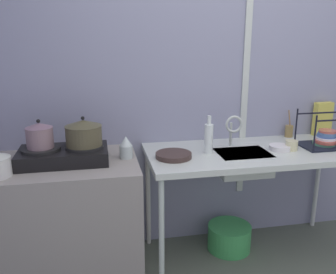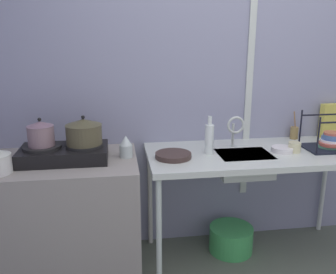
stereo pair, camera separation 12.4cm
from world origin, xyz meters
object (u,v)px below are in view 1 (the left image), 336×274
(frying_pan, at_px, (174,155))
(small_bowl_on_drainboard, at_px, (280,148))
(percolator, at_px, (126,147))
(bucket_on_floor, at_px, (229,237))
(utensil_jar, at_px, (289,131))
(cup_by_rack, at_px, (292,145))
(faucet, at_px, (233,126))
(bottle_by_sink, at_px, (209,138))
(pot_on_left_burner, at_px, (40,135))
(cereal_box, at_px, (323,119))
(sink_basin, at_px, (242,163))
(dish_rack, at_px, (326,139))
(stove, at_px, (64,155))
(pot_on_right_burner, at_px, (84,133))

(frying_pan, xyz_separation_m, small_bowl_on_drainboard, (0.77, 0.01, 0.00))
(percolator, xyz_separation_m, bucket_on_floor, (0.79, 0.08, -0.80))
(utensil_jar, bearing_deg, cup_by_rack, -116.16)
(faucet, distance_m, bottle_by_sink, 0.23)
(pot_on_left_burner, distance_m, small_bowl_on_drainboard, 1.62)
(pot_on_left_burner, distance_m, bottle_by_sink, 1.10)
(faucet, bearing_deg, cereal_box, 12.94)
(pot_on_left_burner, xyz_separation_m, cup_by_rack, (1.70, -0.05, -0.15))
(sink_basin, height_order, faucet, faucet)
(dish_rack, xyz_separation_m, cup_by_rack, (-0.29, -0.03, -0.02))
(frying_pan, relative_size, bottle_by_sink, 0.92)
(frying_pan, xyz_separation_m, cereal_box, (1.31, 0.33, 0.12))
(pot_on_left_burner, bearing_deg, small_bowl_on_drainboard, -1.22)
(cup_by_rack, distance_m, bucket_on_floor, 0.86)
(bucket_on_floor, bearing_deg, stove, -175.73)
(pot_on_left_burner, height_order, frying_pan, pot_on_left_burner)
(bottle_by_sink, distance_m, utensil_jar, 0.81)
(sink_basin, relative_size, dish_rack, 0.99)
(percolator, distance_m, dish_rack, 1.45)
(dish_rack, bearing_deg, cereal_box, 61.46)
(small_bowl_on_drainboard, height_order, bucket_on_floor, small_bowl_on_drainboard)
(bucket_on_floor, bearing_deg, small_bowl_on_drainboard, -22.55)
(faucet, xyz_separation_m, cup_by_rack, (0.39, -0.14, -0.12))
(cup_by_rack, bearing_deg, percolator, 177.34)
(frying_pan, bearing_deg, bottle_by_sink, 11.51)
(faucet, bearing_deg, cup_by_rack, -19.20)
(pot_on_left_burner, distance_m, dish_rack, 1.99)
(dish_rack, xyz_separation_m, bucket_on_floor, (-0.67, 0.10, -0.78))
(pot_on_left_burner, relative_size, dish_rack, 0.49)
(utensil_jar, bearing_deg, faucet, -160.94)
(bottle_by_sink, height_order, bucket_on_floor, bottle_by_sink)
(pot_on_left_burner, xyz_separation_m, sink_basin, (1.34, -0.04, -0.26))
(faucet, bearing_deg, utensil_jar, 19.06)
(sink_basin, relative_size, utensil_jar, 1.68)
(percolator, bearing_deg, pot_on_left_burner, -179.06)
(cup_by_rack, xyz_separation_m, small_bowl_on_drainboard, (-0.08, 0.01, -0.02))
(bottle_by_sink, bearing_deg, pot_on_left_burner, -179.85)
(stove, height_order, pot_on_right_burner, pot_on_right_burner)
(pot_on_left_burner, bearing_deg, utensil_jar, 8.58)
(small_bowl_on_drainboard, bearing_deg, frying_pan, -178.89)
(percolator, distance_m, cup_by_rack, 1.17)
(pot_on_left_burner, distance_m, percolator, 0.54)
(stove, height_order, bottle_by_sink, bottle_by_sink)
(stove, bearing_deg, cereal_box, 8.01)
(pot_on_left_burner, xyz_separation_m, frying_pan, (0.84, -0.05, -0.17))
(bottle_by_sink, bearing_deg, stove, -179.82)
(dish_rack, xyz_separation_m, cereal_box, (0.16, 0.30, 0.08))
(pot_on_left_burner, height_order, bucket_on_floor, pot_on_left_burner)
(stove, bearing_deg, cup_by_rack, -1.66)
(small_bowl_on_drainboard, xyz_separation_m, cereal_box, (0.53, 0.32, 0.12))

